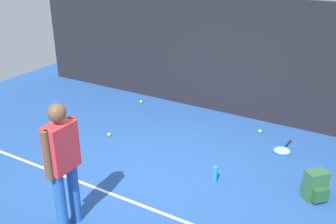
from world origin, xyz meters
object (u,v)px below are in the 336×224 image
at_px(tennis_ball_by_fence, 141,102).
at_px(backpack, 316,186).
at_px(tennis_player, 63,160).
at_px(tennis_racket, 282,150).
at_px(water_bottle, 215,174).
at_px(tennis_ball_near_player, 109,134).
at_px(tennis_ball_mid_court, 260,131).

bearing_deg(tennis_ball_by_fence, backpack, -22.53).
relative_size(tennis_player, backpack, 3.86).
height_order(tennis_racket, water_bottle, water_bottle).
height_order(tennis_racket, backpack, backpack).
distance_m(tennis_ball_near_player, tennis_ball_by_fence, 1.71).
height_order(tennis_player, tennis_ball_mid_court, tennis_player).
relative_size(backpack, tennis_ball_near_player, 6.67).
bearing_deg(tennis_ball_by_fence, tennis_ball_mid_court, -1.71).
height_order(tennis_player, tennis_ball_by_fence, tennis_player).
xyz_separation_m(tennis_racket, tennis_ball_mid_court, (-0.56, 0.48, 0.02)).
bearing_deg(tennis_ball_mid_court, backpack, -50.99).
xyz_separation_m(tennis_racket, water_bottle, (-0.64, -1.48, 0.12)).
xyz_separation_m(backpack, tennis_ball_mid_court, (-1.33, 1.64, -0.18)).
distance_m(backpack, tennis_ball_near_player, 3.76).
bearing_deg(tennis_player, backpack, 129.35).
xyz_separation_m(tennis_player, tennis_ball_near_player, (-1.14, 2.24, -0.93)).
height_order(tennis_racket, tennis_ball_by_fence, tennis_ball_by_fence).
xyz_separation_m(tennis_ball_mid_court, water_bottle, (-0.08, -1.96, 0.10)).
bearing_deg(tennis_ball_by_fence, tennis_player, -68.44).
relative_size(tennis_racket, backpack, 1.42).
height_order(tennis_player, water_bottle, tennis_player).
distance_m(tennis_ball_by_fence, tennis_ball_mid_court, 2.83).
relative_size(tennis_player, tennis_ball_mid_court, 25.76).
relative_size(tennis_player, water_bottle, 6.58).
bearing_deg(backpack, tennis_ball_by_fence, 110.40).
bearing_deg(tennis_ball_near_player, tennis_ball_by_fence, 103.53).
distance_m(tennis_ball_near_player, water_bottle, 2.38).
distance_m(tennis_player, tennis_ball_by_fence, 4.30).
xyz_separation_m(backpack, water_bottle, (-1.40, -0.32, -0.08)).
bearing_deg(tennis_player, tennis_ball_mid_court, 160.88).
distance_m(backpack, tennis_ball_mid_court, 2.12).
bearing_deg(water_bottle, tennis_player, -122.93).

